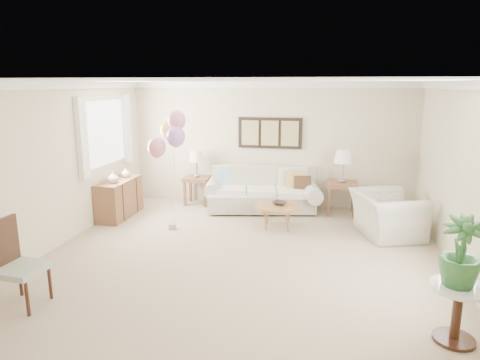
{
  "coord_description": "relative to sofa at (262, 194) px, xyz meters",
  "views": [
    {
      "loc": [
        1.15,
        -5.97,
        2.55
      ],
      "look_at": [
        -0.17,
        0.6,
        1.05
      ],
      "focal_mm": 32.0,
      "sensor_mm": 36.0,
      "label": 1
    }
  ],
  "objects": [
    {
      "name": "credenza",
      "position": [
        -2.67,
        -1.01,
        0.02
      ],
      "size": [
        0.46,
        1.2,
        0.74
      ],
      "color": "brown",
      "rests_on": "ground"
    },
    {
      "name": "armchair",
      "position": [
        2.33,
        -1.12,
        0.03
      ],
      "size": [
        1.31,
        1.4,
        0.75
      ],
      "primitive_type": "imported",
      "rotation": [
        0.0,
        0.0,
        1.88
      ],
      "color": "beige",
      "rests_on": "ground"
    },
    {
      "name": "lamp_left",
      "position": [
        -1.45,
        0.18,
        0.7
      ],
      "size": [
        0.33,
        0.33,
        0.58
      ],
      "color": "gray",
      "rests_on": "end_table_left"
    },
    {
      "name": "end_table_left",
      "position": [
        -1.45,
        0.18,
        0.15
      ],
      "size": [
        0.55,
        0.5,
        0.6
      ],
      "color": "brown",
      "rests_on": "ground"
    },
    {
      "name": "decor_bowl",
      "position": [
        0.48,
        -1.04,
        0.11
      ],
      "size": [
        0.32,
        0.32,
        0.06
      ],
      "primitive_type": "imported",
      "rotation": [
        0.0,
        0.0,
        -0.34
      ],
      "color": "#292321",
      "rests_on": "coffee_table"
    },
    {
      "name": "accent_chair",
      "position": [
        -2.24,
        -4.46,
        0.2
      ],
      "size": [
        0.55,
        0.55,
        1.05
      ],
      "color": "#939C8F",
      "rests_on": "ground"
    },
    {
      "name": "side_table",
      "position": [
        2.61,
        -4.23,
        0.11
      ],
      "size": [
        0.56,
        0.56,
        0.61
      ],
      "color": "silver",
      "rests_on": "ground"
    },
    {
      "name": "room_shell",
      "position": [
        -0.02,
        -2.42,
        1.28
      ],
      "size": [
        6.04,
        6.04,
        2.6
      ],
      "color": "beige",
      "rests_on": "ground"
    },
    {
      "name": "lamp_right",
      "position": [
        1.6,
        0.03,
        0.8
      ],
      "size": [
        0.37,
        0.37,
        0.64
      ],
      "color": "gray",
      "rests_on": "end_table_right"
    },
    {
      "name": "vase_sage",
      "position": [
        -2.65,
        -0.73,
        0.48
      ],
      "size": [
        0.21,
        0.21,
        0.18
      ],
      "primitive_type": "imported",
      "rotation": [
        0.0,
        0.0,
        -0.25
      ],
      "color": "silver",
      "rests_on": "credenza"
    },
    {
      "name": "wall_art_triptych",
      "position": [
        0.09,
        0.45,
        1.2
      ],
      "size": [
        1.35,
        0.06,
        0.65
      ],
      "color": "black",
      "rests_on": "ground"
    },
    {
      "name": "sofa",
      "position": [
        0.0,
        0.0,
        0.0
      ],
      "size": [
        2.53,
        1.27,
        0.88
      ],
      "color": "beige",
      "rests_on": "ground"
    },
    {
      "name": "end_table_right",
      "position": [
        1.6,
        0.03,
        0.21
      ],
      "size": [
        0.6,
        0.55,
        0.66
      ],
      "color": "brown",
      "rests_on": "ground"
    },
    {
      "name": "potted_plant",
      "position": [
        2.58,
        -4.23,
        0.62
      ],
      "size": [
        0.45,
        0.45,
        0.71
      ],
      "primitive_type": "imported",
      "rotation": [
        0.0,
        0.0,
        -0.13
      ],
      "color": "#295324",
      "rests_on": "side_table"
    },
    {
      "name": "vase_white",
      "position": [
        -2.65,
        -1.25,
        0.5
      ],
      "size": [
        0.26,
        0.26,
        0.21
      ],
      "primitive_type": "imported",
      "rotation": [
        0.0,
        0.0,
        -0.36
      ],
      "color": "silver",
      "rests_on": "credenza"
    },
    {
      "name": "ground_plane",
      "position": [
        0.09,
        -2.51,
        -0.35
      ],
      "size": [
        6.0,
        6.0,
        0.0
      ],
      "primitive_type": "plane",
      "color": "tan"
    },
    {
      "name": "coffee_table",
      "position": [
        0.44,
        -1.06,
        0.05
      ],
      "size": [
        0.84,
        0.84,
        0.42
      ],
      "color": "#A86E40",
      "rests_on": "ground"
    },
    {
      "name": "balloon_cluster",
      "position": [
        -1.39,
        -1.53,
        1.37
      ],
      "size": [
        0.65,
        0.58,
        2.13
      ],
      "color": "gray",
      "rests_on": "ground"
    }
  ]
}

